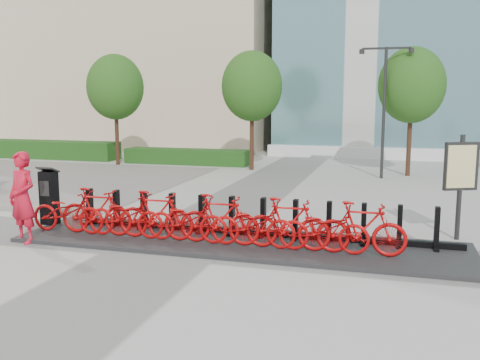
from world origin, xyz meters
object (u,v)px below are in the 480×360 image
(kiosk, at_px, (49,196))
(map_sign, at_px, (461,171))
(worker_red, at_px, (22,198))
(bike_0, at_px, (68,212))

(kiosk, height_order, map_sign, map_sign)
(map_sign, bearing_deg, worker_red, 173.04)
(bike_0, relative_size, kiosk, 1.28)
(worker_red, bearing_deg, map_sign, 32.32)
(bike_0, bearing_deg, kiosk, 57.39)
(kiosk, relative_size, map_sign, 0.61)
(worker_red, bearing_deg, kiosk, 117.91)
(worker_red, distance_m, map_sign, 9.47)
(bike_0, height_order, worker_red, worker_red)
(bike_0, xyz_separation_m, kiosk, (-0.89, 0.57, 0.20))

